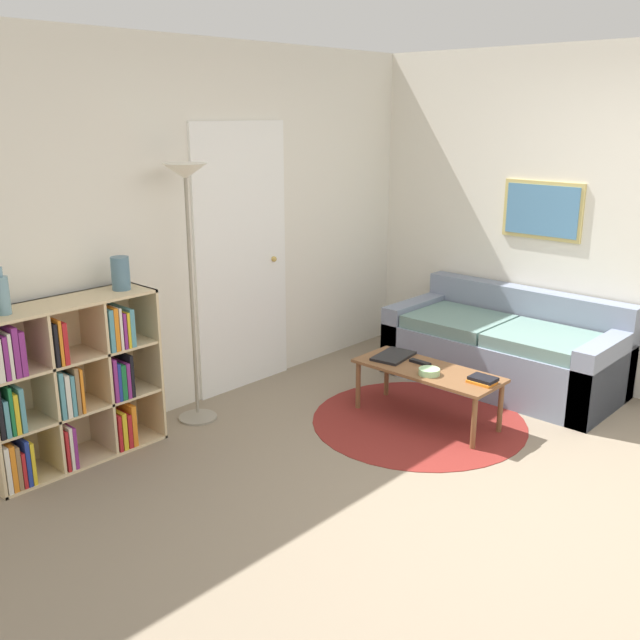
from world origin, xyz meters
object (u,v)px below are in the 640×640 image
Objects in this scene: coffee_table at (427,374)px; laptop at (393,356)px; floor_lamp at (187,211)px; bowl at (429,372)px; bookshelf at (63,385)px; bottle_middle at (3,295)px; couch at (506,350)px; vase_on_shelf at (121,273)px.

laptop reaches higher than coffee_table.
bowl is (1.00, -1.28, -1.07)m from floor_lamp.
bottle_middle is (-0.30, -0.02, 0.63)m from bookshelf.
couch is 5.05× the size of laptop.
bookshelf is at bearing 155.17° from laptop.
couch is at bearing -20.20° from laptop.
vase_on_shelf is at bearing -0.14° from bookshelf.
laptop is (0.03, 0.32, 0.05)m from coffee_table.
couch reaches higher than bowl.
vase_on_shelf is (-0.49, 0.07, -0.35)m from floor_lamp.
vase_on_shelf is (-1.61, 0.95, 0.74)m from laptop.
coffee_table is at bearing -47.98° from floor_lamp.
bookshelf is 1.36m from floor_lamp.
couch is 1.70× the size of coffee_table.
bottle_middle is 0.76m from vase_on_shelf.
vase_on_shelf is at bearing 172.17° from floor_lamp.
floor_lamp reaches higher than bowl.
floor_lamp reaches higher than vase_on_shelf.
floor_lamp is 6.65× the size of bottle_middle.
laptop is at bearing -38.38° from floor_lamp.
laptop is at bearing 159.80° from couch.
couch is at bearing -30.59° from floor_lamp.
laptop is (1.12, -0.89, -1.09)m from floor_lamp.
floor_lamp reaches higher than couch.
laptop is at bearing -30.66° from vase_on_shelf.
laptop is at bearing 73.35° from bowl.
coffee_table is 2.97× the size of laptop.
bookshelf is 2.40m from coffee_table.
coffee_table is at bearing -28.24° from bottle_middle.
bottle_middle is at bearing 158.50° from laptop.
floor_lamp is at bearing 149.41° from couch.
bookshelf is 1.05× the size of coffee_table.
couch reaches higher than coffee_table.
bookshelf reaches higher than couch.
bowl is at bearing -51.97° from floor_lamp.
vase_on_shelf is at bearing 149.34° from laptop.
bottle_middle is at bearing 151.76° from coffee_table.
vase_on_shelf is (-1.49, 1.35, 0.73)m from bowl.
bookshelf is 0.62× the size of floor_lamp.
coffee_table is (-1.04, 0.05, 0.07)m from couch.
coffee_table is 0.13m from bowl.
floor_lamp reaches higher than coffee_table.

